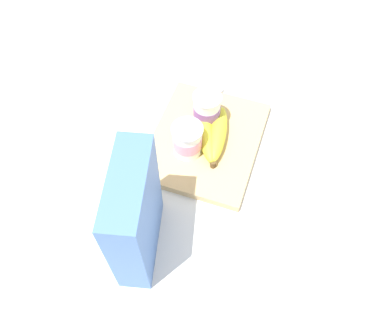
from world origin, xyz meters
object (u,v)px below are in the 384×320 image
(cutting_board, at_px, (205,141))
(yogurt_cup_back, at_px, (207,110))
(spoon, at_px, (217,80))
(yogurt_cup_front, at_px, (187,140))
(banana_bunch, at_px, (213,133))
(cereal_box, at_px, (135,216))

(cutting_board, height_order, yogurt_cup_back, yogurt_cup_back)
(spoon, bearing_deg, cutting_board, -170.54)
(yogurt_cup_front, distance_m, spoon, 0.26)
(banana_bunch, xyz_separation_m, spoon, (0.20, 0.05, -0.03))
(cereal_box, distance_m, yogurt_cup_front, 0.25)
(cereal_box, distance_m, banana_bunch, 0.31)
(yogurt_cup_front, bearing_deg, cereal_box, 176.32)
(yogurt_cup_front, height_order, spoon, yogurt_cup_front)
(cereal_box, xyz_separation_m, banana_bunch, (0.29, -0.06, -0.09))
(cereal_box, distance_m, yogurt_cup_back, 0.34)
(cutting_board, relative_size, yogurt_cup_front, 3.79)
(yogurt_cup_front, bearing_deg, banana_bunch, -41.30)
(cereal_box, relative_size, spoon, 2.11)
(cereal_box, xyz_separation_m, yogurt_cup_back, (0.33, -0.03, -0.07))
(yogurt_cup_front, height_order, yogurt_cup_back, yogurt_cup_back)
(cutting_board, bearing_deg, yogurt_cup_front, 146.95)
(yogurt_cup_front, distance_m, yogurt_cup_back, 0.10)
(spoon, bearing_deg, banana_bunch, -165.93)
(cutting_board, distance_m, spoon, 0.21)
(cutting_board, relative_size, yogurt_cup_back, 3.39)
(cutting_board, bearing_deg, yogurt_cup_back, 15.98)
(cutting_board, distance_m, yogurt_cup_front, 0.07)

